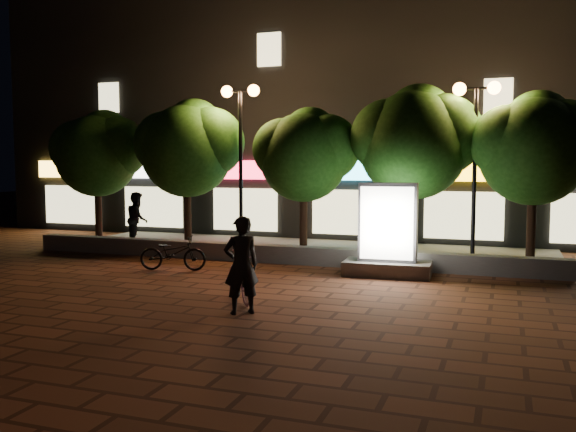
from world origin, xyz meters
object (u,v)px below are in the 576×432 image
at_px(ad_kiosk, 388,238).
at_px(rider, 241,265).
at_px(tree_mid, 306,151).
at_px(tree_far_right, 536,144).
at_px(scooter_parked, 173,253).
at_px(tree_right, 416,138).
at_px(tree_far_left, 99,150).
at_px(tree_left, 189,145).
at_px(scooter_pink, 239,276).
at_px(pedestrian, 137,219).
at_px(street_lamp_left, 240,125).
at_px(street_lamp_right, 476,125).

height_order(ad_kiosk, rider, ad_kiosk).
xyz_separation_m(tree_mid, ad_kiosk, (2.98, -2.40, -2.26)).
bearing_deg(tree_far_right, scooter_parked, -158.35).
height_order(tree_far_right, ad_kiosk, tree_far_right).
bearing_deg(ad_kiosk, tree_right, 82.23).
relative_size(tree_far_left, tree_right, 0.91).
xyz_separation_m(tree_left, rider, (5.08, -7.31, -2.51)).
bearing_deg(ad_kiosk, scooter_pink, -121.01).
distance_m(ad_kiosk, pedestrian, 9.14).
distance_m(street_lamp_left, pedestrian, 4.90).
xyz_separation_m(ad_kiosk, scooter_parked, (-5.54, -1.20, -0.48)).
bearing_deg(tree_right, pedestrian, -178.78).
bearing_deg(street_lamp_left, tree_far_left, 177.24).
distance_m(tree_far_right, street_lamp_right, 1.66).
distance_m(street_lamp_right, scooter_parked, 8.90).
distance_m(tree_right, ad_kiosk, 3.56).
bearing_deg(rider, pedestrian, -84.65).
distance_m(tree_left, street_lamp_left, 2.05).
bearing_deg(tree_left, tree_right, 0.00).
height_order(tree_far_right, scooter_pink, tree_far_right).
bearing_deg(tree_far_right, ad_kiosk, -145.73).
bearing_deg(tree_mid, ad_kiosk, -38.89).
height_order(tree_far_right, pedestrian, tree_far_right).
bearing_deg(ad_kiosk, tree_far_right, 34.27).
bearing_deg(rider, scooter_pink, -102.67).
distance_m(tree_right, pedestrian, 9.56).
bearing_deg(tree_far_right, tree_right, 180.00).
bearing_deg(scooter_parked, tree_far_right, -82.60).
relative_size(tree_mid, scooter_pink, 2.57).
height_order(tree_mid, pedestrian, tree_mid).
relative_size(tree_far_left, tree_mid, 1.03).
xyz_separation_m(tree_mid, scooter_pink, (0.61, -6.34, -2.69)).
relative_size(ad_kiosk, pedestrian, 1.31).
distance_m(tree_far_left, street_lamp_right, 12.47).
distance_m(tree_left, scooter_pink, 8.36).
bearing_deg(tree_far_right, street_lamp_left, -178.24).
distance_m(scooter_parked, pedestrian, 4.79).
height_order(tree_left, scooter_parked, tree_left).
bearing_deg(scooter_pink, tree_right, 28.13).
distance_m(street_lamp_left, scooter_parked, 4.90).
bearing_deg(scooter_parked, street_lamp_right, -80.31).
xyz_separation_m(scooter_pink, rider, (0.48, -0.96, 0.41)).
height_order(scooter_pink, scooter_parked, scooter_pink).
height_order(tree_right, scooter_pink, tree_right).
relative_size(rider, scooter_parked, 1.05).
bearing_deg(street_lamp_left, ad_kiosk, -23.04).
relative_size(tree_far_left, ad_kiosk, 1.95).
bearing_deg(tree_far_left, pedestrian, -6.93).
height_order(ad_kiosk, scooter_parked, ad_kiosk).
bearing_deg(street_lamp_right, tree_far_left, 178.79).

